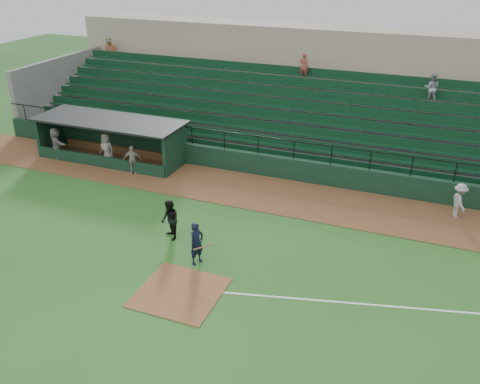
% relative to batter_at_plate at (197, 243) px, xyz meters
% --- Properties ---
extents(ground, '(90.00, 90.00, 0.00)m').
position_rel_batter_at_plate_xyz_m(ground, '(0.25, -1.02, -0.90)').
color(ground, '#245A1D').
rests_on(ground, ground).
extents(warning_track, '(40.00, 4.00, 0.03)m').
position_rel_batter_at_plate_xyz_m(warning_track, '(0.25, 6.98, -0.88)').
color(warning_track, brown).
rests_on(warning_track, ground).
extents(home_plate_dirt, '(3.00, 3.00, 0.03)m').
position_rel_batter_at_plate_xyz_m(home_plate_dirt, '(0.25, -2.02, -0.88)').
color(home_plate_dirt, brown).
rests_on(home_plate_dirt, ground).
extents(foul_line, '(17.49, 4.44, 0.01)m').
position_rel_batter_at_plate_xyz_m(foul_line, '(8.25, 0.18, -0.89)').
color(foul_line, white).
rests_on(foul_line, ground).
extents(stadium_structure, '(38.00, 13.08, 6.40)m').
position_rel_batter_at_plate_xyz_m(stadium_structure, '(0.25, 15.44, 1.41)').
color(stadium_structure, black).
rests_on(stadium_structure, ground).
extents(dugout, '(8.90, 3.20, 2.42)m').
position_rel_batter_at_plate_xyz_m(dugout, '(-9.50, 8.54, 0.44)').
color(dugout, black).
rests_on(dugout, ground).
extents(batter_at_plate, '(1.11, 0.77, 1.79)m').
position_rel_batter_at_plate_xyz_m(batter_at_plate, '(0.00, 0.00, 0.00)').
color(batter_at_plate, black).
rests_on(batter_at_plate, ground).
extents(umpire, '(1.10, 1.09, 1.80)m').
position_rel_batter_at_plate_xyz_m(umpire, '(-1.90, 1.28, 0.00)').
color(umpire, black).
rests_on(umpire, ground).
extents(runner, '(1.01, 1.26, 1.71)m').
position_rel_batter_at_plate_xyz_m(runner, '(9.58, 7.80, -0.01)').
color(runner, '#A6A09B').
rests_on(runner, warning_track).
extents(dugout_player_a, '(1.02, 0.80, 1.61)m').
position_rel_batter_at_plate_xyz_m(dugout_player_a, '(-7.19, 6.66, -0.06)').
color(dugout_player_a, '#A6A09C').
rests_on(dugout_player_a, warning_track).
extents(dugout_player_b, '(0.97, 0.68, 1.89)m').
position_rel_batter_at_plate_xyz_m(dugout_player_b, '(-9.21, 7.23, 0.08)').
color(dugout_player_b, gray).
rests_on(dugout_player_b, warning_track).
extents(dugout_player_c, '(1.82, 1.34, 1.90)m').
position_rel_batter_at_plate_xyz_m(dugout_player_c, '(-12.52, 6.91, 0.08)').
color(dugout_player_c, gray).
rests_on(dugout_player_c, warning_track).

